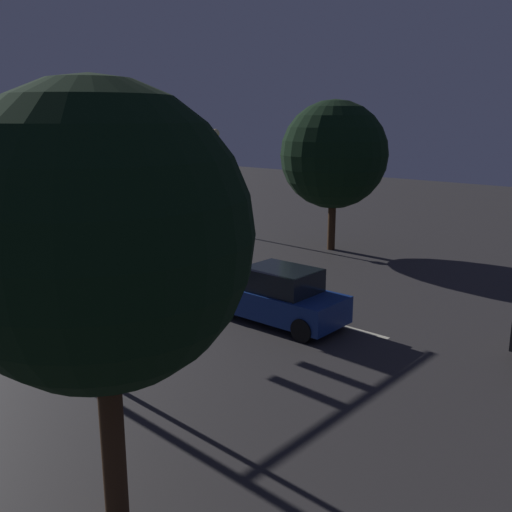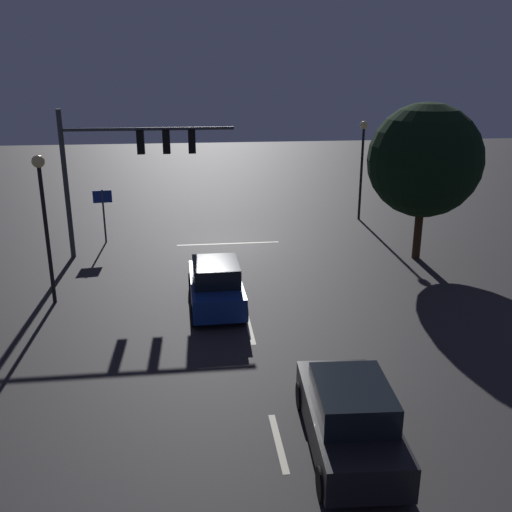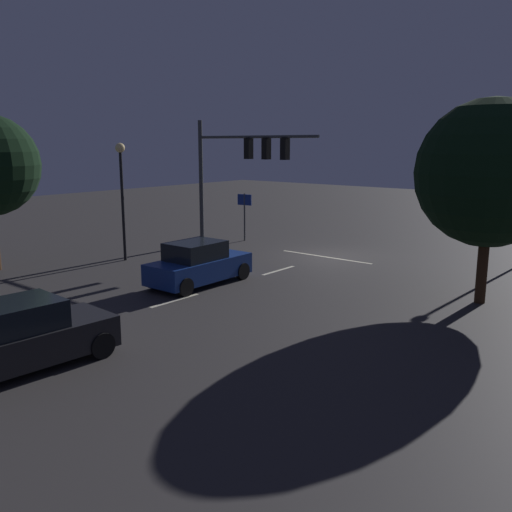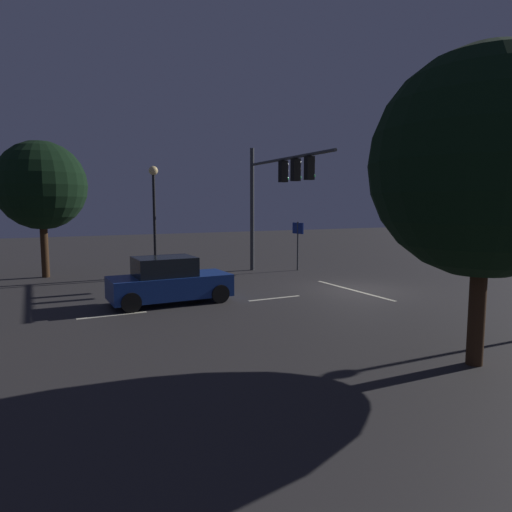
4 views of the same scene
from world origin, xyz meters
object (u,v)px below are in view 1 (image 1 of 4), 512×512
object	(u,v)px
traffic_signal_assembly	(52,167)
car_approaching	(278,296)
street_lamp_left_kerb	(216,161)
street_lamp_right_kerb	(80,223)
tree_left_near	(334,155)
tree_right_near	(99,237)

from	to	relation	value
traffic_signal_assembly	car_approaching	distance (m)	8.20
street_lamp_left_kerb	street_lamp_right_kerb	bearing A→B (deg)	35.63
traffic_signal_assembly	tree_left_near	bearing A→B (deg)	170.92
traffic_signal_assembly	street_lamp_left_kerb	size ratio (longest dim) A/B	1.37
traffic_signal_assembly	car_approaching	bearing A→B (deg)	118.39
car_approaching	traffic_signal_assembly	bearing A→B (deg)	-61.61
street_lamp_right_kerb	traffic_signal_assembly	bearing A→B (deg)	-114.13
street_lamp_right_kerb	tree_right_near	xyz separation A→B (m)	(2.63, 4.82, 0.73)
traffic_signal_assembly	car_approaching	size ratio (longest dim) A/B	1.71
car_approaching	street_lamp_right_kerb	bearing A→B (deg)	-9.56
tree_left_near	tree_right_near	xyz separation A→B (m)	(17.82, 8.20, 0.06)
street_lamp_right_kerb	tree_right_near	bearing A→B (deg)	61.33
car_approaching	tree_right_near	distance (m)	10.05
traffic_signal_assembly	street_lamp_right_kerb	bearing A→B (deg)	65.87
car_approaching	tree_left_near	xyz separation A→B (m)	(-9.30, -4.37, 3.63)
traffic_signal_assembly	tree_left_near	size ratio (longest dim) A/B	1.09
car_approaching	tree_right_near	bearing A→B (deg)	24.17
car_approaching	street_lamp_left_kerb	world-z (taller)	street_lamp_left_kerb
traffic_signal_assembly	tree_left_near	world-z (taller)	tree_left_near
street_lamp_left_kerb	tree_left_near	distance (m)	7.17
street_lamp_left_kerb	car_approaching	bearing A→B (deg)	52.68
car_approaching	street_lamp_left_kerb	bearing A→B (deg)	-127.32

